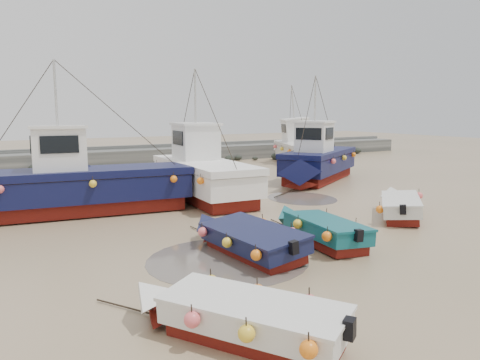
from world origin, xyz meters
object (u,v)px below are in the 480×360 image
object	(u,v)px
dinghy_1	(247,235)
cabin_boat_2	(316,160)
cabin_boat_1	(199,171)
dinghy_0	(236,311)
cabin_boat_0	(73,183)
cabin_boat_3	(299,147)
dinghy_2	(319,226)
person	(88,208)
dinghy_3	(401,203)

from	to	relation	value
dinghy_1	cabin_boat_2	distance (m)	14.82
cabin_boat_1	dinghy_0	bearing A→B (deg)	-109.27
cabin_boat_0	cabin_boat_3	size ratio (longest dim) A/B	1.26
dinghy_2	cabin_boat_0	world-z (taller)	cabin_boat_0
person	cabin_boat_2	bearing A→B (deg)	141.43
cabin_boat_0	cabin_boat_2	xyz separation A→B (m)	(14.30, 1.91, 0.03)
dinghy_1	cabin_boat_1	xyz separation A→B (m)	(2.63, 8.96, 0.76)
dinghy_1	cabin_boat_1	distance (m)	9.37
dinghy_3	cabin_boat_0	distance (m)	13.44
person	dinghy_0	bearing A→B (deg)	46.56
dinghy_0	cabin_boat_0	distance (m)	12.72
cabin_boat_0	cabin_boat_1	bearing A→B (deg)	-75.70
dinghy_2	person	world-z (taller)	dinghy_2
dinghy_0	dinghy_3	size ratio (longest dim) A/B	1.11
cabin_boat_0	dinghy_3	bearing A→B (deg)	-115.03
dinghy_1	dinghy_3	size ratio (longest dim) A/B	1.27
dinghy_1	cabin_boat_0	world-z (taller)	cabin_boat_0
cabin_boat_2	cabin_boat_3	size ratio (longest dim) A/B	1.04
cabin_boat_0	cabin_boat_2	distance (m)	14.43
cabin_boat_0	cabin_boat_3	distance (m)	21.81
dinghy_2	person	bearing A→B (deg)	125.34
dinghy_0	person	bearing A→B (deg)	57.58
dinghy_2	cabin_boat_0	xyz separation A→B (m)	(-6.03, 8.42, 0.74)
cabin_boat_1	cabin_boat_3	size ratio (longest dim) A/B	1.21
cabin_boat_2	person	distance (m)	13.63
cabin_boat_3	dinghy_3	bearing A→B (deg)	-92.70
dinghy_3	person	distance (m)	13.37
dinghy_3	cabin_boat_2	size ratio (longest dim) A/B	0.49
cabin_boat_1	cabin_boat_2	bearing A→B (deg)	11.03
cabin_boat_1	cabin_boat_2	size ratio (longest dim) A/B	1.16
dinghy_1	cabin_boat_1	world-z (taller)	cabin_boat_1
dinghy_1	person	world-z (taller)	dinghy_1
dinghy_3	cabin_boat_2	xyz separation A→B (m)	(2.92, 9.00, 0.78)
cabin_boat_1	cabin_boat_3	bearing A→B (deg)	38.68
dinghy_0	dinghy_2	distance (m)	6.98
dinghy_0	person	world-z (taller)	dinghy_0
cabin_boat_1	person	world-z (taller)	cabin_boat_1
dinghy_2	dinghy_3	bearing A→B (deg)	20.05
dinghy_0	dinghy_3	distance (m)	12.23
cabin_boat_0	person	world-z (taller)	cabin_boat_0
dinghy_3	cabin_boat_1	distance (m)	9.53
dinghy_0	cabin_boat_2	bearing A→B (deg)	15.28
dinghy_2	cabin_boat_0	size ratio (longest dim) A/B	0.47
dinghy_2	dinghy_3	world-z (taller)	same
cabin_boat_3	person	distance (m)	20.71
dinghy_3	cabin_boat_0	bearing A→B (deg)	-165.51
dinghy_1	cabin_boat_2	bearing A→B (deg)	39.03
dinghy_1	dinghy_2	size ratio (longest dim) A/B	1.10
cabin_boat_3	person	size ratio (longest dim) A/B	4.78
dinghy_1	dinghy_2	bearing A→B (deg)	-9.39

